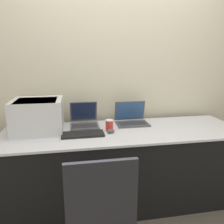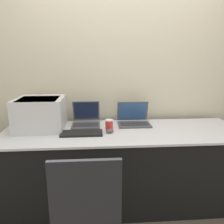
{
  "view_description": "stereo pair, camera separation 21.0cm",
  "coord_description": "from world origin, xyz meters",
  "px_view_note": "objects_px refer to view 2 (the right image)",
  "views": [
    {
      "loc": [
        -0.47,
        -1.61,
        1.44
      ],
      "look_at": [
        -0.11,
        0.4,
        0.93
      ],
      "focal_mm": 35.0,
      "sensor_mm": 36.0,
      "label": 1
    },
    {
      "loc": [
        -0.26,
        -1.64,
        1.44
      ],
      "look_at": [
        -0.11,
        0.4,
        0.93
      ],
      "focal_mm": 35.0,
      "sensor_mm": 36.0,
      "label": 2
    }
  ],
  "objects_px": {
    "printer": "(40,112)",
    "laptop_right": "(134,119)",
    "external_keyboard": "(82,133)",
    "mouse": "(110,131)",
    "laptop_left": "(86,120)",
    "coffee_cup": "(109,125)",
    "chair": "(87,203)"
  },
  "relations": [
    {
      "from": "printer",
      "to": "laptop_right",
      "type": "bearing_deg",
      "value": 5.14
    },
    {
      "from": "coffee_cup",
      "to": "laptop_left",
      "type": "bearing_deg",
      "value": 139.4
    },
    {
      "from": "coffee_cup",
      "to": "mouse",
      "type": "bearing_deg",
      "value": -90.1
    },
    {
      "from": "external_keyboard",
      "to": "printer",
      "type": "bearing_deg",
      "value": 154.39
    },
    {
      "from": "mouse",
      "to": "laptop_right",
      "type": "bearing_deg",
      "value": 43.95
    },
    {
      "from": "coffee_cup",
      "to": "chair",
      "type": "xyz_separation_m",
      "value": [
        -0.19,
        -0.77,
        -0.29
      ]
    },
    {
      "from": "coffee_cup",
      "to": "chair",
      "type": "height_order",
      "value": "chair"
    },
    {
      "from": "laptop_left",
      "to": "printer",
      "type": "bearing_deg",
      "value": -167.43
    },
    {
      "from": "printer",
      "to": "laptop_right",
      "type": "distance_m",
      "value": 0.95
    },
    {
      "from": "external_keyboard",
      "to": "mouse",
      "type": "bearing_deg",
      "value": 3.99
    },
    {
      "from": "mouse",
      "to": "coffee_cup",
      "type": "bearing_deg",
      "value": 89.9
    },
    {
      "from": "printer",
      "to": "chair",
      "type": "relative_size",
      "value": 0.51
    },
    {
      "from": "laptop_left",
      "to": "chair",
      "type": "xyz_separation_m",
      "value": [
        0.04,
        -0.97,
        -0.28
      ]
    },
    {
      "from": "laptop_left",
      "to": "external_keyboard",
      "type": "xyz_separation_m",
      "value": [
        -0.03,
        -0.29,
        -0.04
      ]
    },
    {
      "from": "printer",
      "to": "mouse",
      "type": "xyz_separation_m",
      "value": [
        0.67,
        -0.18,
        -0.15
      ]
    },
    {
      "from": "laptop_left",
      "to": "external_keyboard",
      "type": "height_order",
      "value": "laptop_left"
    },
    {
      "from": "laptop_left",
      "to": "mouse",
      "type": "bearing_deg",
      "value": -49.88
    },
    {
      "from": "printer",
      "to": "laptop_left",
      "type": "relative_size",
      "value": 1.4
    },
    {
      "from": "external_keyboard",
      "to": "mouse",
      "type": "relative_size",
      "value": 5.3
    },
    {
      "from": "printer",
      "to": "mouse",
      "type": "bearing_deg",
      "value": -14.86
    },
    {
      "from": "laptop_right",
      "to": "chair",
      "type": "distance_m",
      "value": 1.1
    },
    {
      "from": "laptop_left",
      "to": "laptop_right",
      "type": "height_order",
      "value": "laptop_left"
    },
    {
      "from": "mouse",
      "to": "chair",
      "type": "relative_size",
      "value": 0.08
    },
    {
      "from": "printer",
      "to": "chair",
      "type": "distance_m",
      "value": 1.07
    },
    {
      "from": "external_keyboard",
      "to": "mouse",
      "type": "distance_m",
      "value": 0.26
    },
    {
      "from": "laptop_right",
      "to": "mouse",
      "type": "bearing_deg",
      "value": -136.05
    },
    {
      "from": "printer",
      "to": "laptop_left",
      "type": "height_order",
      "value": "printer"
    },
    {
      "from": "laptop_right",
      "to": "external_keyboard",
      "type": "relative_size",
      "value": 0.87
    },
    {
      "from": "mouse",
      "to": "external_keyboard",
      "type": "bearing_deg",
      "value": -176.01
    },
    {
      "from": "laptop_left",
      "to": "chair",
      "type": "distance_m",
      "value": 1.01
    },
    {
      "from": "printer",
      "to": "laptop_right",
      "type": "height_order",
      "value": "printer"
    },
    {
      "from": "laptop_left",
      "to": "laptop_right",
      "type": "relative_size",
      "value": 0.98
    }
  ]
}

